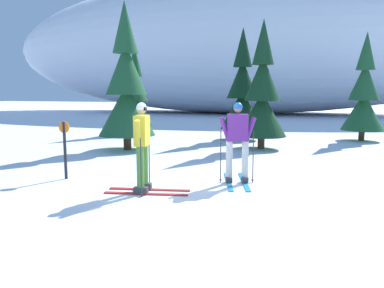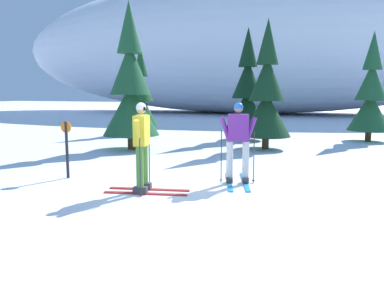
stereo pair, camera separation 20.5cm
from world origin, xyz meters
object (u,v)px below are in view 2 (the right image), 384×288
at_px(skier_purple_jacket, 238,141).
at_px(pine_tree_center, 247,94).
at_px(pine_tree_far_left, 141,97).
at_px(pine_tree_center_left, 130,89).
at_px(pine_tree_center_right, 267,95).
at_px(trail_marker_post, 67,146).
at_px(pine_tree_far_right, 371,96).
at_px(skier_yellow_jacket, 142,145).

height_order(skier_purple_jacket, pine_tree_center, pine_tree_center).
relative_size(pine_tree_far_left, pine_tree_center_left, 0.82).
bearing_deg(pine_tree_center_left, pine_tree_center_right, 20.06).
bearing_deg(pine_tree_far_left, trail_marker_post, -74.39).
height_order(pine_tree_far_left, pine_tree_center_left, pine_tree_center_left).
xyz_separation_m(skier_purple_jacket, pine_tree_far_right, (3.63, 9.01, 0.91)).
height_order(pine_tree_far_left, trail_marker_post, pine_tree_far_left).
distance_m(pine_tree_center_right, trail_marker_post, 7.41).
height_order(skier_purple_jacket, pine_tree_far_right, pine_tree_far_right).
bearing_deg(pine_tree_center, pine_tree_far_right, 13.50).
bearing_deg(pine_tree_center_left, skier_purple_jacket, -39.42).
relative_size(pine_tree_far_left, trail_marker_post, 3.09).
height_order(pine_tree_center_right, pine_tree_far_right, pine_tree_center_right).
xyz_separation_m(skier_purple_jacket, trail_marker_post, (-3.96, -0.77, -0.18)).
bearing_deg(pine_tree_center_left, pine_tree_center, 49.78).
relative_size(skier_yellow_jacket, pine_tree_far_right, 0.41).
bearing_deg(skier_yellow_jacket, trail_marker_post, 165.53).
distance_m(skier_yellow_jacket, pine_tree_center, 9.25).
distance_m(pine_tree_center_right, pine_tree_far_right, 5.16).
bearing_deg(pine_tree_center_left, skier_yellow_jacket, -60.27).
height_order(pine_tree_center, trail_marker_post, pine_tree_center).
height_order(skier_purple_jacket, pine_tree_center_right, pine_tree_center_right).
bearing_deg(pine_tree_far_left, skier_yellow_jacket, -63.78).
distance_m(pine_tree_center, pine_tree_far_right, 5.03).
bearing_deg(pine_tree_far_left, pine_tree_center_left, -67.93).
xyz_separation_m(pine_tree_far_left, pine_tree_center, (5.29, -0.66, 0.20)).
bearing_deg(trail_marker_post, skier_purple_jacket, 11.01).
relative_size(pine_tree_far_right, trail_marker_post, 3.27).
relative_size(skier_yellow_jacket, pine_tree_center_right, 0.40).
height_order(skier_yellow_jacket, pine_tree_center_left, pine_tree_center_left).
relative_size(pine_tree_far_left, pine_tree_center_right, 0.92).
xyz_separation_m(pine_tree_center_right, pine_tree_far_right, (3.76, 3.53, -0.04)).
bearing_deg(trail_marker_post, pine_tree_far_right, 52.20).
bearing_deg(trail_marker_post, pine_tree_far_left, 105.61).
relative_size(skier_yellow_jacket, skier_purple_jacket, 1.00).
height_order(skier_yellow_jacket, pine_tree_center, pine_tree_center).
distance_m(skier_yellow_jacket, pine_tree_far_left, 11.01).
relative_size(pine_tree_center_right, trail_marker_post, 3.34).
bearing_deg(trail_marker_post, pine_tree_center_left, 98.60).
bearing_deg(skier_yellow_jacket, pine_tree_far_left, 116.22).
bearing_deg(skier_purple_jacket, pine_tree_center, 99.14).
bearing_deg(pine_tree_center_right, pine_tree_far_left, 154.78).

